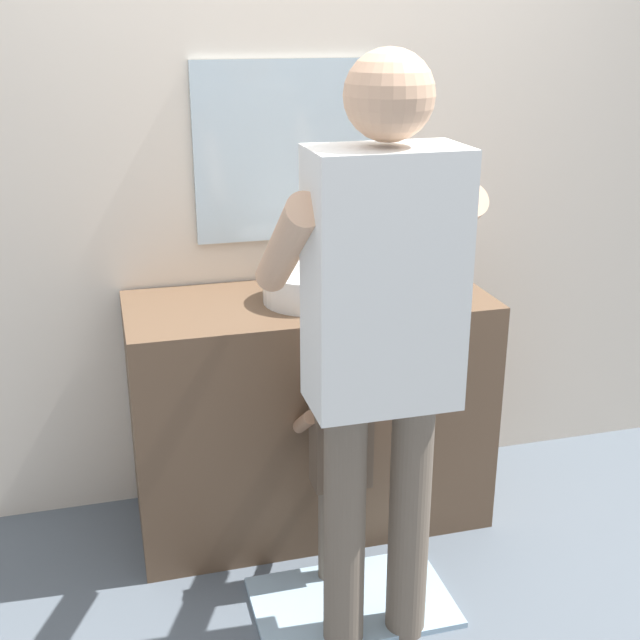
{
  "coord_description": "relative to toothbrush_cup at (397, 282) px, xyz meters",
  "views": [
    {
      "loc": [
        -0.67,
        -2.35,
        1.81
      ],
      "look_at": [
        0.0,
        0.15,
        0.85
      ],
      "focal_mm": 46.28,
      "sensor_mm": 36.0,
      "label": 1
    }
  ],
  "objects": [
    {
      "name": "child_toddler",
      "position": [
        -0.31,
        -0.35,
        -0.44
      ],
      "size": [
        0.25,
        0.25,
        0.82
      ],
      "color": "#6B5B4C",
      "rests_on": "ground"
    },
    {
      "name": "ground_plane",
      "position": [
        -0.31,
        -0.25,
        -0.93
      ],
      "size": [
        14.0,
        14.0,
        0.0
      ],
      "primitive_type": "plane",
      "color": "slate"
    },
    {
      "name": "toothbrush_cup",
      "position": [
        0.0,
        0.0,
        0.0
      ],
      "size": [
        0.07,
        0.07,
        0.21
      ],
      "color": "#D86666",
      "rests_on": "vanity_cabinet"
    },
    {
      "name": "adult_parent",
      "position": [
        -0.28,
        -0.64,
        0.12
      ],
      "size": [
        0.54,
        0.57,
        1.74
      ],
      "color": "#6B5B4C",
      "rests_on": "ground"
    },
    {
      "name": "faucet",
      "position": [
        -0.31,
        0.23,
        0.03
      ],
      "size": [
        0.18,
        0.14,
        0.18
      ],
      "color": "#B7BABF",
      "rests_on": "vanity_cabinet"
    },
    {
      "name": "vanity_cabinet",
      "position": [
        -0.31,
        0.05,
        -0.49
      ],
      "size": [
        1.28,
        0.54,
        0.87
      ],
      "primitive_type": "cube",
      "color": "brown",
      "rests_on": "ground"
    },
    {
      "name": "sink_basin",
      "position": [
        -0.31,
        0.03,
        0.0
      ],
      "size": [
        0.33,
        0.33,
        0.11
      ],
      "color": "silver",
      "rests_on": "vanity_cabinet"
    },
    {
      "name": "back_wall",
      "position": [
        -0.31,
        0.37,
        0.42
      ],
      "size": [
        4.4,
        0.1,
        2.7
      ],
      "color": "beige",
      "rests_on": "ground"
    },
    {
      "name": "bath_mat",
      "position": [
        -0.31,
        -0.5,
        -0.92
      ],
      "size": [
        0.64,
        0.4,
        0.02
      ],
      "primitive_type": "cube",
      "color": "#99B7CC",
      "rests_on": "ground"
    }
  ]
}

